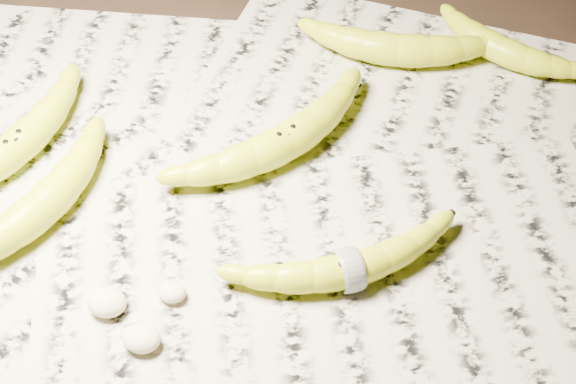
% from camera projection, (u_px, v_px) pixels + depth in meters
% --- Properties ---
extents(ground, '(3.00, 3.00, 0.00)m').
position_uv_depth(ground, '(258.00, 219.00, 0.78)').
color(ground, black).
rests_on(ground, ground).
extents(newspaper_patch, '(0.90, 0.70, 0.01)m').
position_uv_depth(newspaper_patch, '(234.00, 206.00, 0.79)').
color(newspaper_patch, '#B5B09B').
rests_on(newspaper_patch, ground).
extents(banana_left_a, '(0.14, 0.22, 0.04)m').
position_uv_depth(banana_left_a, '(14.00, 145.00, 0.81)').
color(banana_left_a, '#CCDA1B').
rests_on(banana_left_a, newspaper_patch).
extents(banana_left_b, '(0.14, 0.21, 0.04)m').
position_uv_depth(banana_left_b, '(39.00, 206.00, 0.76)').
color(banana_left_b, '#CCDA1B').
rests_on(banana_left_b, newspaper_patch).
extents(banana_center, '(0.20, 0.21, 0.04)m').
position_uv_depth(banana_center, '(285.00, 140.00, 0.82)').
color(banana_center, '#CCDA1B').
rests_on(banana_center, newspaper_patch).
extents(banana_taped, '(0.20, 0.14, 0.03)m').
position_uv_depth(banana_taped, '(349.00, 267.00, 0.72)').
color(banana_taped, '#CCDA1B').
rests_on(banana_taped, newspaper_patch).
extents(banana_upper_a, '(0.20, 0.07, 0.04)m').
position_uv_depth(banana_upper_a, '(398.00, 47.00, 0.91)').
color(banana_upper_a, '#CCDA1B').
rests_on(banana_upper_a, newspaper_patch).
extents(banana_upper_b, '(0.17, 0.13, 0.03)m').
position_uv_depth(banana_upper_b, '(502.00, 47.00, 0.92)').
color(banana_upper_b, '#CCDA1B').
rests_on(banana_upper_b, newspaper_patch).
extents(measuring_tape, '(0.02, 0.04, 0.04)m').
position_uv_depth(measuring_tape, '(349.00, 267.00, 0.72)').
color(measuring_tape, white).
rests_on(measuring_tape, newspaper_patch).
extents(flesh_chunk_a, '(0.04, 0.03, 0.02)m').
position_uv_depth(flesh_chunk_a, '(106.00, 300.00, 0.70)').
color(flesh_chunk_a, beige).
rests_on(flesh_chunk_a, newspaper_patch).
extents(flesh_chunk_b, '(0.03, 0.03, 0.02)m').
position_uv_depth(flesh_chunk_b, '(141.00, 336.00, 0.68)').
color(flesh_chunk_b, beige).
rests_on(flesh_chunk_b, newspaper_patch).
extents(flesh_chunk_c, '(0.03, 0.02, 0.02)m').
position_uv_depth(flesh_chunk_c, '(171.00, 290.00, 0.71)').
color(flesh_chunk_c, beige).
rests_on(flesh_chunk_c, newspaper_patch).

